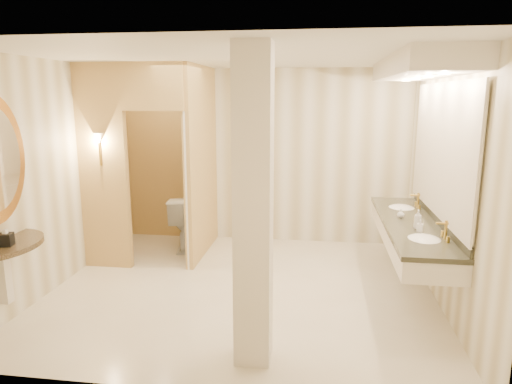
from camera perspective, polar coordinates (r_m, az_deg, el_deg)
floor at (r=5.64m, az=-1.73°, el=-11.96°), size 4.50×4.50×0.00m
ceiling at (r=5.18m, az=-1.93°, el=16.53°), size 4.50×4.50×0.00m
wall_back at (r=7.20m, az=0.87°, el=4.46°), size 4.50×0.02×2.70m
wall_front at (r=3.34m, az=-7.64°, el=-4.37°), size 4.50×0.02×2.70m
wall_left at (r=6.04m, az=-23.38°, el=2.05°), size 0.02×4.00×2.70m
wall_right at (r=5.35m, az=22.67°, el=0.95°), size 0.02×4.00×2.70m
toilet_closet at (r=6.44m, az=-10.22°, el=3.71°), size 1.50×1.55×2.70m
wall_sconce at (r=6.21m, az=-19.04°, el=6.18°), size 0.14×0.14×0.42m
vanity at (r=5.41m, az=19.69°, el=4.28°), size 0.75×2.67×2.09m
pillar at (r=3.78m, az=-0.33°, el=-2.35°), size 0.30×0.30×2.70m
tissue_box at (r=5.00m, az=-28.79°, el=-5.23°), size 0.15×0.15×0.12m
toilet at (r=7.02m, az=-8.74°, el=-3.65°), size 0.60×0.88×0.83m
soap_bottle_a at (r=5.12m, az=19.81°, el=-4.00°), size 0.08×0.08×0.13m
soap_bottle_b at (r=5.63m, az=17.65°, el=-2.57°), size 0.10×0.10×0.10m
soap_bottle_c at (r=5.22m, az=19.57°, el=-3.23°), size 0.10×0.10×0.21m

